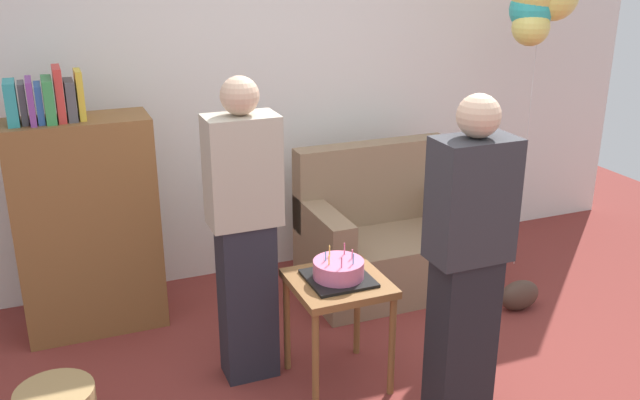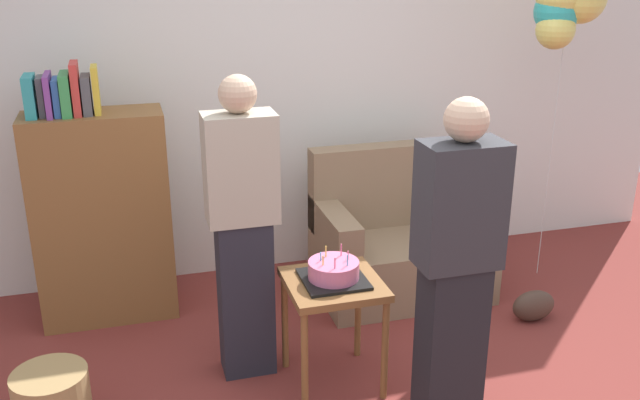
{
  "view_description": "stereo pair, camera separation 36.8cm",
  "coord_description": "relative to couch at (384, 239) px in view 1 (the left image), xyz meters",
  "views": [
    {
      "loc": [
        -1.42,
        -2.49,
        2.21
      ],
      "look_at": [
        -0.12,
        0.72,
        0.95
      ],
      "focal_mm": 39.51,
      "sensor_mm": 36.0,
      "label": 1
    },
    {
      "loc": [
        -1.08,
        -2.62,
        2.21
      ],
      "look_at": [
        -0.12,
        0.72,
        0.95
      ],
      "focal_mm": 39.51,
      "sensor_mm": 36.0,
      "label": 2
    }
  ],
  "objects": [
    {
      "name": "wall_back",
      "position": [
        -0.62,
        0.66,
        1.01
      ],
      "size": [
        6.0,
        0.1,
        2.7
      ],
      "primitive_type": "cube",
      "color": "silver",
      "rests_on": "ground_plane"
    },
    {
      "name": "couch",
      "position": [
        0.0,
        0.0,
        0.0
      ],
      "size": [
        1.1,
        0.7,
        0.96
      ],
      "color": "#8C7054",
      "rests_on": "ground_plane"
    },
    {
      "name": "bookshelf",
      "position": [
        -1.88,
        0.17,
        0.34
      ],
      "size": [
        0.8,
        0.36,
        1.59
      ],
      "color": "brown",
      "rests_on": "ground_plane"
    },
    {
      "name": "side_table",
      "position": [
        -0.74,
        -0.92,
        0.17
      ],
      "size": [
        0.48,
        0.48,
        0.6
      ],
      "color": "brown",
      "rests_on": "ground_plane"
    },
    {
      "name": "birthday_cake",
      "position": [
        -0.74,
        -0.92,
        0.31
      ],
      "size": [
        0.32,
        0.32,
        0.17
      ],
      "color": "black",
      "rests_on": "side_table"
    },
    {
      "name": "person_blowing_candles",
      "position": [
        -1.15,
        -0.67,
        0.49
      ],
      "size": [
        0.36,
        0.22,
        1.63
      ],
      "rotation": [
        0.0,
        0.0,
        0.08
      ],
      "color": "#23232D",
      "rests_on": "ground_plane"
    },
    {
      "name": "person_holding_cake",
      "position": [
        -0.34,
        -1.45,
        0.49
      ],
      "size": [
        0.36,
        0.22,
        1.63
      ],
      "rotation": [
        0.0,
        0.0,
        3.28
      ],
      "color": "black",
      "rests_on": "ground_plane"
    },
    {
      "name": "handbag",
      "position": [
        0.65,
        -0.64,
        -0.24
      ],
      "size": [
        0.28,
        0.14,
        0.2
      ],
      "primitive_type": "ellipsoid",
      "color": "#473328",
      "rests_on": "ground_plane"
    },
    {
      "name": "balloon_bunch",
      "position": [
        0.98,
        -0.13,
        1.52
      ],
      "size": [
        0.43,
        0.34,
        2.07
      ],
      "color": "silver",
      "rests_on": "ground_plane"
    }
  ]
}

